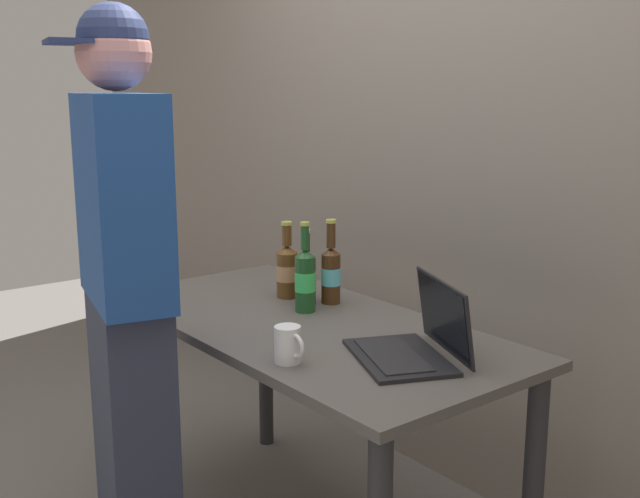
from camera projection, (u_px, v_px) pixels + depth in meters
The scene contains 9 objects.
desk at pixel (306, 355), 2.46m from camera, with size 1.48×0.72×0.77m.
laptop at pixel (416, 341), 2.10m from camera, with size 0.42×0.38×0.22m.
beer_bottle_amber at pixel (331, 272), 2.62m from camera, with size 0.07×0.07×0.29m.
beer_bottle_brown at pixel (306, 276), 2.61m from camera, with size 0.07×0.07×0.26m.
beer_bottle_dark at pixel (305, 279), 2.52m from camera, with size 0.07×0.07×0.30m.
beer_bottle_green at pixel (287, 269), 2.70m from camera, with size 0.08×0.08×0.27m.
person_figure at pixel (128, 319), 2.09m from camera, with size 0.46×0.32×1.72m.
coffee_mug at pixel (288, 345), 2.06m from camera, with size 0.11×0.07×0.10m.
back_wall at pixel (465, 145), 2.77m from camera, with size 6.00×0.10×2.60m, color gray.
Camera 1 is at (1.86, -1.41, 1.50)m, focal length 42.69 mm.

